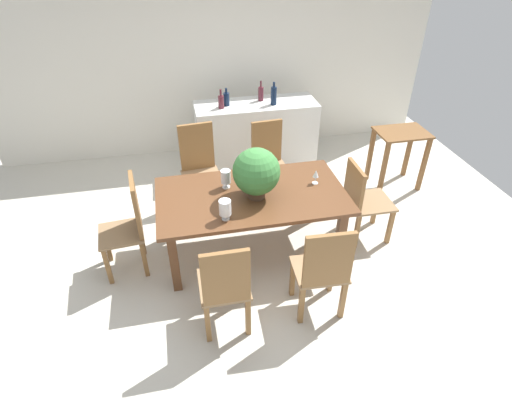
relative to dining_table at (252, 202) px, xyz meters
name	(u,v)px	position (x,y,z in m)	size (l,w,h in m)	color
ground_plane	(252,250)	(0.00, 0.00, -0.65)	(7.04, 7.04, 0.00)	beige
back_wall	(215,63)	(0.00, 2.60, 0.65)	(6.40, 0.10, 2.60)	silver
dining_table	(252,202)	(0.00, 0.00, 0.00)	(1.90, 1.05, 0.74)	brown
chair_far_left	(199,164)	(-0.44, 1.00, -0.07)	(0.49, 0.49, 1.06)	brown
chair_far_right	(269,159)	(0.42, 1.00, -0.09)	(0.45, 0.48, 1.02)	brown
chair_head_end	(130,223)	(-1.22, 0.01, -0.08)	(0.46, 0.46, 1.04)	brown
chair_near_right	(323,269)	(0.42, -0.99, -0.09)	(0.47, 0.43, 1.01)	brown
chair_foot_end	(362,198)	(1.22, 0.00, -0.13)	(0.47, 0.46, 0.92)	brown
chair_near_left	(225,286)	(-0.43, -1.00, -0.10)	(0.42, 0.45, 0.99)	brown
flower_centerpiece	(256,172)	(0.04, -0.05, 0.37)	(0.46, 0.46, 0.52)	#4C3828
crystal_vase_left	(226,177)	(-0.23, 0.17, 0.21)	(0.10, 0.10, 0.20)	silver
crystal_vase_center_near	(225,208)	(-0.32, -0.36, 0.22)	(0.11, 0.11, 0.20)	silver
wine_glass	(316,174)	(0.69, 0.06, 0.20)	(0.06, 0.06, 0.15)	silver
kitchen_counter	(256,136)	(0.43, 1.82, -0.17)	(1.65, 0.58, 0.96)	silver
wine_bottle_tall	(226,99)	(0.04, 1.83, 0.40)	(0.08, 0.08, 0.23)	#0F1E38
wine_bottle_amber	(261,93)	(0.52, 1.91, 0.41)	(0.07, 0.07, 0.27)	#511E28
wine_bottle_dark	(221,101)	(-0.05, 1.75, 0.40)	(0.07, 0.07, 0.25)	#511E28
wine_bottle_green	(274,95)	(0.65, 1.74, 0.43)	(0.08, 0.08, 0.30)	#0F1E38
side_table	(399,146)	(2.14, 0.94, -0.07)	(0.64, 0.48, 0.78)	brown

